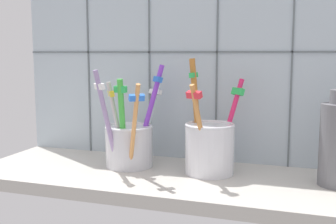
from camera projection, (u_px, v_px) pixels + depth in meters
counter_slab at (163, 180)px, 69.03cm from camera, size 64.00×22.00×2.00cm
tile_wall_back at (184, 48)px, 77.36cm from camera, size 64.00×2.20×45.00cm
toothbrush_cup_left at (129, 141)px, 72.97cm from camera, size 9.64×15.13×17.58cm
toothbrush_cup_right at (209, 146)px, 68.61cm from camera, size 9.05×12.16×18.71cm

